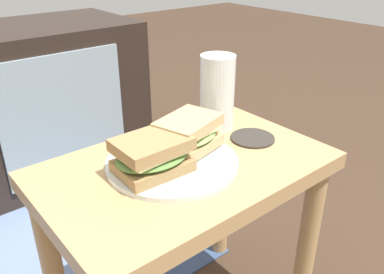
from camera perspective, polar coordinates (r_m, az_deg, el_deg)
side_table at (r=0.83m, az=-0.95°, el=-9.06°), size 0.56×0.36×0.46m
tv_cabinet at (r=1.62m, az=-24.57°, el=3.59°), size 0.96×0.46×0.58m
plate at (r=0.77m, az=-2.85°, el=-3.65°), size 0.26×0.26×0.01m
sandwich_front at (r=0.72m, az=-5.54°, el=-2.68°), size 0.14×0.11×0.07m
sandwich_back at (r=0.79m, az=-0.53°, el=0.46°), size 0.15×0.12×0.07m
beer_glass at (r=0.90m, az=3.60°, el=6.26°), size 0.08×0.08×0.17m
coaster at (r=0.88m, az=8.61°, el=-0.15°), size 0.10×0.10×0.01m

